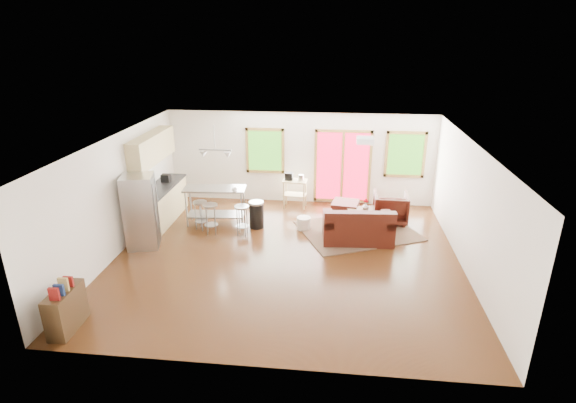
# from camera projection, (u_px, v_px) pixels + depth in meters

# --- Properties ---
(floor) EXTENTS (7.50, 7.00, 0.02)m
(floor) POSITION_uv_depth(u_px,v_px,m) (287.00, 257.00, 9.93)
(floor) COLOR #331B0B
(floor) RESTS_ON ground
(ceiling) EXTENTS (7.50, 7.00, 0.02)m
(ceiling) POSITION_uv_depth(u_px,v_px,m) (286.00, 141.00, 9.00)
(ceiling) COLOR white
(ceiling) RESTS_ON ground
(back_wall) EXTENTS (7.50, 0.02, 2.60)m
(back_wall) POSITION_uv_depth(u_px,v_px,m) (300.00, 158.00, 12.73)
(back_wall) COLOR white
(back_wall) RESTS_ON ground
(left_wall) EXTENTS (0.02, 7.00, 2.60)m
(left_wall) POSITION_uv_depth(u_px,v_px,m) (116.00, 195.00, 9.85)
(left_wall) COLOR white
(left_wall) RESTS_ON ground
(right_wall) EXTENTS (0.02, 7.00, 2.60)m
(right_wall) POSITION_uv_depth(u_px,v_px,m) (471.00, 209.00, 9.09)
(right_wall) COLOR white
(right_wall) RESTS_ON ground
(front_wall) EXTENTS (7.50, 0.02, 2.60)m
(front_wall) POSITION_uv_depth(u_px,v_px,m) (258.00, 292.00, 6.21)
(front_wall) COLOR white
(front_wall) RESTS_ON ground
(window_left) EXTENTS (1.10, 0.05, 1.30)m
(window_left) POSITION_uv_depth(u_px,v_px,m) (265.00, 151.00, 12.71)
(window_left) COLOR #275B14
(window_left) RESTS_ON back_wall
(french_doors) EXTENTS (1.60, 0.05, 2.10)m
(french_doors) POSITION_uv_depth(u_px,v_px,m) (342.00, 167.00, 12.63)
(french_doors) COLOR red
(french_doors) RESTS_ON back_wall
(window_right) EXTENTS (1.10, 0.05, 1.30)m
(window_right) POSITION_uv_depth(u_px,v_px,m) (405.00, 155.00, 12.32)
(window_right) COLOR #275B14
(window_right) RESTS_ON back_wall
(rug) EXTENTS (3.30, 2.98, 0.03)m
(rug) POSITION_uv_depth(u_px,v_px,m) (358.00, 231.00, 11.20)
(rug) COLOR #425135
(rug) RESTS_ON floor
(loveseat) EXTENTS (1.68, 1.03, 0.87)m
(loveseat) POSITION_uv_depth(u_px,v_px,m) (358.00, 228.00, 10.56)
(loveseat) COLOR black
(loveseat) RESTS_ON floor
(coffee_table) EXTENTS (1.15, 0.84, 0.42)m
(coffee_table) POSITION_uv_depth(u_px,v_px,m) (369.00, 212.00, 11.42)
(coffee_table) COLOR #332211
(coffee_table) RESTS_ON floor
(armchair) EXTENTS (0.87, 0.82, 0.88)m
(armchair) POSITION_uv_depth(u_px,v_px,m) (390.00, 206.00, 11.59)
(armchair) COLOR black
(armchair) RESTS_ON floor
(ottoman) EXTENTS (0.77, 0.77, 0.45)m
(ottoman) POSITION_uv_depth(u_px,v_px,m) (345.00, 210.00, 11.95)
(ottoman) COLOR black
(ottoman) RESTS_ON floor
(pouf) EXTENTS (0.41, 0.41, 0.31)m
(pouf) POSITION_uv_depth(u_px,v_px,m) (304.00, 223.00, 11.29)
(pouf) COLOR silver
(pouf) RESTS_ON floor
(vase) EXTENTS (0.18, 0.18, 0.29)m
(vase) POSITION_uv_depth(u_px,v_px,m) (366.00, 206.00, 11.45)
(vase) COLOR silver
(vase) RESTS_ON coffee_table
(book) EXTENTS (0.19, 0.06, 0.26)m
(book) POSITION_uv_depth(u_px,v_px,m) (384.00, 211.00, 11.05)
(book) COLOR maroon
(book) RESTS_ON coffee_table
(cabinets) EXTENTS (0.64, 2.24, 2.30)m
(cabinets) POSITION_uv_depth(u_px,v_px,m) (159.00, 187.00, 11.53)
(cabinets) COLOR tan
(cabinets) RESTS_ON floor
(refrigerator) EXTENTS (0.82, 0.81, 1.71)m
(refrigerator) POSITION_uv_depth(u_px,v_px,m) (141.00, 211.00, 10.16)
(refrigerator) COLOR #B7BABC
(refrigerator) RESTS_ON floor
(island) EXTENTS (1.59, 0.74, 0.98)m
(island) POSITION_uv_depth(u_px,v_px,m) (215.00, 199.00, 11.42)
(island) COLOR #B7BABC
(island) RESTS_ON floor
(cup) EXTENTS (0.15, 0.13, 0.13)m
(cup) POSITION_uv_depth(u_px,v_px,m) (234.00, 189.00, 11.09)
(cup) COLOR white
(cup) RESTS_ON island
(bar_stool_a) EXTENTS (0.45, 0.45, 0.74)m
(bar_stool_a) POSITION_uv_depth(u_px,v_px,m) (200.00, 209.00, 11.13)
(bar_stool_a) COLOR #B7BABC
(bar_stool_a) RESTS_ON floor
(bar_stool_b) EXTENTS (0.43, 0.43, 0.76)m
(bar_stool_b) POSITION_uv_depth(u_px,v_px,m) (210.00, 212.00, 10.89)
(bar_stool_b) COLOR #B7BABC
(bar_stool_b) RESTS_ON floor
(bar_stool_c) EXTENTS (0.37, 0.37, 0.75)m
(bar_stool_c) POSITION_uv_depth(u_px,v_px,m) (242.00, 213.00, 10.83)
(bar_stool_c) COLOR #B7BABC
(bar_stool_c) RESTS_ON floor
(trash_can) EXTENTS (0.42, 0.42, 0.69)m
(trash_can) POSITION_uv_depth(u_px,v_px,m) (257.00, 214.00, 11.31)
(trash_can) COLOR black
(trash_can) RESTS_ON floor
(kitchen_cart) EXTENTS (0.69, 0.48, 1.01)m
(kitchen_cart) POSITION_uv_depth(u_px,v_px,m) (294.00, 184.00, 12.50)
(kitchen_cart) COLOR tan
(kitchen_cart) RESTS_ON floor
(bookshelf) EXTENTS (0.35, 0.83, 0.97)m
(bookshelf) POSITION_uv_depth(u_px,v_px,m) (66.00, 309.00, 7.42)
(bookshelf) COLOR #332211
(bookshelf) RESTS_ON floor
(ceiling_flush) EXTENTS (0.35, 0.35, 0.12)m
(ceiling_flush) POSITION_uv_depth(u_px,v_px,m) (365.00, 140.00, 9.42)
(ceiling_flush) COLOR white
(ceiling_flush) RESTS_ON ceiling
(pendant_light) EXTENTS (0.80, 0.18, 0.79)m
(pendant_light) POSITION_uv_depth(u_px,v_px,m) (215.00, 154.00, 10.84)
(pendant_light) COLOR gray
(pendant_light) RESTS_ON ceiling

